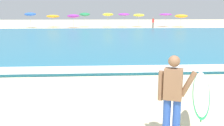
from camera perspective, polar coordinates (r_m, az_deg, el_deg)
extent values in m
cube|color=teal|center=(24.11, -2.72, 5.44)|extent=(120.00, 28.00, 0.14)
cube|color=white|center=(10.85, -1.56, -1.36)|extent=(120.00, 1.37, 0.01)
cylinder|color=#284CA3|center=(5.27, 11.96, -12.24)|extent=(0.15, 0.15, 0.88)
cylinder|color=#284CA3|center=(5.26, 14.03, -12.41)|extent=(0.15, 0.15, 0.88)
cube|color=brown|center=(5.02, 13.36, -4.55)|extent=(0.40, 0.33, 0.60)
sphere|color=brown|center=(4.92, 13.60, 0.39)|extent=(0.22, 0.22, 0.22)
cylinder|color=brown|center=(5.05, 10.73, -4.91)|extent=(0.10, 0.10, 0.58)
cylinder|color=brown|center=(5.02, 16.47, -4.47)|extent=(0.33, 0.21, 0.51)
ellipsoid|color=white|center=(5.02, 19.10, -5.47)|extent=(1.20, 2.44, 0.17)
ellipsoid|color=green|center=(5.02, 19.09, -5.66)|extent=(1.26, 2.55, 0.13)
cube|color=green|center=(4.10, 19.10, -10.96)|extent=(0.07, 0.14, 0.14)
cylinder|color=beige|center=(43.05, -17.56, 8.78)|extent=(0.05, 0.05, 2.04)
ellipsoid|color=blue|center=(43.03, -17.65, 10.24)|extent=(1.82, 1.83, 0.58)
cylinder|color=beige|center=(43.49, -12.91, 8.82)|extent=(0.05, 0.05, 1.72)
ellipsoid|color=#F4A31E|center=(43.47, -12.96, 10.04)|extent=(2.09, 2.10, 0.53)
cylinder|color=beige|center=(41.44, -8.53, 8.90)|extent=(0.05, 0.05, 1.77)
ellipsoid|color=purple|center=(41.41, -8.57, 10.23)|extent=(1.93, 1.96, 0.67)
cylinder|color=beige|center=(43.14, -6.02, 9.22)|extent=(0.05, 0.05, 2.01)
ellipsoid|color=#23844C|center=(43.12, -6.05, 10.66)|extent=(1.74, 1.78, 0.68)
cylinder|color=beige|center=(42.38, -0.91, 9.24)|extent=(0.05, 0.05, 2.00)
ellipsoid|color=yellow|center=(42.35, -0.91, 10.69)|extent=(1.76, 1.78, 0.55)
cylinder|color=beige|center=(42.42, 2.65, 9.25)|extent=(0.05, 0.05, 2.04)
ellipsoid|color=purple|center=(42.40, 2.67, 10.71)|extent=(1.85, 1.86, 0.48)
cylinder|color=beige|center=(43.86, 5.92, 9.17)|extent=(0.05, 0.05, 1.88)
ellipsoid|color=yellow|center=(43.84, 5.94, 10.49)|extent=(1.86, 1.87, 0.49)
cylinder|color=beige|center=(44.78, 11.70, 9.12)|extent=(0.05, 0.05, 2.01)
ellipsoid|color=purple|center=(44.75, 11.75, 10.48)|extent=(2.15, 2.15, 0.37)
cylinder|color=beige|center=(44.36, 14.99, 8.78)|extent=(0.05, 0.05, 1.73)
ellipsoid|color=#F4A31E|center=(44.33, 15.05, 10.00)|extent=(2.11, 2.11, 0.56)
cylinder|color=#383842|center=(41.80, 9.06, 8.27)|extent=(0.20, 0.20, 0.84)
cube|color=red|center=(41.77, 9.09, 9.22)|extent=(0.32, 0.20, 0.54)
sphere|color=#9E7051|center=(41.76, 9.11, 9.73)|extent=(0.20, 0.20, 0.20)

